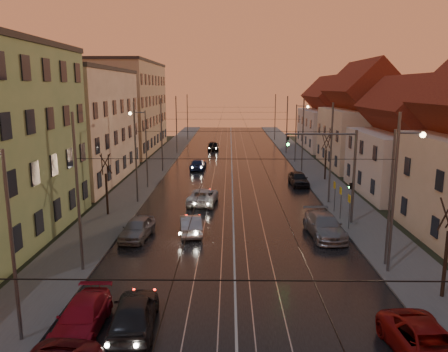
{
  "coord_description": "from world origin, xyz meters",
  "views": [
    {
      "loc": [
        -0.3,
        -14.05,
        10.24
      ],
      "look_at": [
        -0.78,
        22.96,
        2.74
      ],
      "focal_mm": 35.0,
      "sensor_mm": 36.0,
      "label": 1
    }
  ],
  "objects_px": {
    "driving_car_2": "(203,196)",
    "parked_right_2": "(298,179)",
    "parked_left_2": "(82,317)",
    "parked_right_1": "(324,226)",
    "driving_car_1": "(191,224)",
    "parked_right_0": "(429,346)",
    "driving_car_0": "(134,313)",
    "parked_left_3": "(137,228)",
    "driving_car_4": "(213,146)",
    "street_lamp_3": "(298,127)",
    "street_lamp_1": "(397,185)",
    "street_lamp_2": "(143,141)",
    "driving_car_3": "(198,164)",
    "street_lamp_0": "(3,228)",
    "traffic_light_mast": "(341,165)"
  },
  "relations": [
    {
      "from": "driving_car_2",
      "to": "parked_right_2",
      "type": "distance_m",
      "value": 12.37
    },
    {
      "from": "parked_left_2",
      "to": "parked_right_1",
      "type": "bearing_deg",
      "value": 43.32
    },
    {
      "from": "driving_car_1",
      "to": "parked_right_0",
      "type": "xyz_separation_m",
      "value": [
        10.29,
        -14.87,
        0.01
      ]
    },
    {
      "from": "driving_car_0",
      "to": "driving_car_1",
      "type": "height_order",
      "value": "driving_car_0"
    },
    {
      "from": "parked_left_3",
      "to": "parked_right_2",
      "type": "relative_size",
      "value": 0.98
    },
    {
      "from": "driving_car_4",
      "to": "driving_car_1",
      "type": "bearing_deg",
      "value": 88.5
    },
    {
      "from": "street_lamp_3",
      "to": "driving_car_0",
      "type": "height_order",
      "value": "street_lamp_3"
    },
    {
      "from": "street_lamp_3",
      "to": "driving_car_4",
      "type": "xyz_separation_m",
      "value": [
        -12.13,
        12.01,
        -4.11
      ]
    },
    {
      "from": "driving_car_2",
      "to": "street_lamp_1",
      "type": "bearing_deg",
      "value": 135.97
    },
    {
      "from": "street_lamp_2",
      "to": "driving_car_3",
      "type": "bearing_deg",
      "value": 65.54
    },
    {
      "from": "street_lamp_3",
      "to": "driving_car_2",
      "type": "bearing_deg",
      "value": -117.94
    },
    {
      "from": "street_lamp_0",
      "to": "driving_car_3",
      "type": "bearing_deg",
      "value": 82.91
    },
    {
      "from": "driving_car_2",
      "to": "parked_left_3",
      "type": "height_order",
      "value": "parked_left_3"
    },
    {
      "from": "traffic_light_mast",
      "to": "driving_car_1",
      "type": "xyz_separation_m",
      "value": [
        -11.06,
        -2.29,
        -3.92
      ]
    },
    {
      "from": "street_lamp_1",
      "to": "driving_car_4",
      "type": "relative_size",
      "value": 1.77
    },
    {
      "from": "parked_right_2",
      "to": "driving_car_0",
      "type": "bearing_deg",
      "value": -114.99
    },
    {
      "from": "street_lamp_3",
      "to": "parked_right_1",
      "type": "distance_m",
      "value": 31.15
    },
    {
      "from": "street_lamp_0",
      "to": "parked_right_0",
      "type": "height_order",
      "value": "street_lamp_0"
    },
    {
      "from": "driving_car_0",
      "to": "driving_car_3",
      "type": "relative_size",
      "value": 1.01
    },
    {
      "from": "traffic_light_mast",
      "to": "driving_car_0",
      "type": "distance_m",
      "value": 19.79
    },
    {
      "from": "driving_car_3",
      "to": "street_lamp_0",
      "type": "bearing_deg",
      "value": 84.5
    },
    {
      "from": "driving_car_1",
      "to": "street_lamp_1",
      "type": "bearing_deg",
      "value": 146.88
    },
    {
      "from": "driving_car_2",
      "to": "parked_left_3",
      "type": "bearing_deg",
      "value": 71.89
    },
    {
      "from": "street_lamp_1",
      "to": "street_lamp_3",
      "type": "distance_m",
      "value": 36.0
    },
    {
      "from": "traffic_light_mast",
      "to": "parked_right_2",
      "type": "relative_size",
      "value": 1.66
    },
    {
      "from": "street_lamp_3",
      "to": "street_lamp_2",
      "type": "bearing_deg",
      "value": -138.69
    },
    {
      "from": "driving_car_4",
      "to": "parked_right_1",
      "type": "bearing_deg",
      "value": 100.93
    },
    {
      "from": "parked_right_1",
      "to": "parked_right_2",
      "type": "height_order",
      "value": "parked_right_1"
    },
    {
      "from": "driving_car_0",
      "to": "street_lamp_0",
      "type": "bearing_deg",
      "value": 8.06
    },
    {
      "from": "street_lamp_2",
      "to": "parked_right_0",
      "type": "height_order",
      "value": "street_lamp_2"
    },
    {
      "from": "driving_car_2",
      "to": "parked_left_3",
      "type": "distance_m",
      "value": 9.98
    },
    {
      "from": "driving_car_1",
      "to": "parked_right_0",
      "type": "relative_size",
      "value": 0.83
    },
    {
      "from": "traffic_light_mast",
      "to": "driving_car_1",
      "type": "relative_size",
      "value": 1.74
    },
    {
      "from": "driving_car_4",
      "to": "parked_left_3",
      "type": "height_order",
      "value": "driving_car_4"
    },
    {
      "from": "parked_right_1",
      "to": "parked_right_2",
      "type": "distance_m",
      "value": 16.22
    },
    {
      "from": "traffic_light_mast",
      "to": "driving_car_4",
      "type": "relative_size",
      "value": 1.59
    },
    {
      "from": "street_lamp_0",
      "to": "driving_car_4",
      "type": "relative_size",
      "value": 1.77
    },
    {
      "from": "driving_car_1",
      "to": "parked_right_1",
      "type": "height_order",
      "value": "parked_right_1"
    },
    {
      "from": "traffic_light_mast",
      "to": "driving_car_2",
      "type": "height_order",
      "value": "traffic_light_mast"
    },
    {
      "from": "driving_car_0",
      "to": "parked_right_1",
      "type": "relative_size",
      "value": 0.86
    },
    {
      "from": "parked_right_0",
      "to": "parked_right_1",
      "type": "height_order",
      "value": "parked_right_1"
    },
    {
      "from": "street_lamp_1",
      "to": "parked_left_2",
      "type": "relative_size",
      "value": 1.79
    },
    {
      "from": "street_lamp_3",
      "to": "parked_left_3",
      "type": "relative_size",
      "value": 1.89
    },
    {
      "from": "driving_car_4",
      "to": "driving_car_3",
      "type": "bearing_deg",
      "value": 84.34
    },
    {
      "from": "driving_car_2",
      "to": "driving_car_4",
      "type": "xyz_separation_m",
      "value": [
        -0.35,
        34.22,
        0.07
      ]
    },
    {
      "from": "driving_car_3",
      "to": "driving_car_4",
      "type": "xyz_separation_m",
      "value": [
        1.29,
        17.48,
        0.11
      ]
    },
    {
      "from": "driving_car_4",
      "to": "parked_right_0",
      "type": "relative_size",
      "value": 0.9
    },
    {
      "from": "traffic_light_mast",
      "to": "parked_left_3",
      "type": "relative_size",
      "value": 1.7
    },
    {
      "from": "driving_car_0",
      "to": "driving_car_1",
      "type": "bearing_deg",
      "value": -100.12
    },
    {
      "from": "parked_left_3",
      "to": "driving_car_0",
      "type": "bearing_deg",
      "value": -72.36
    }
  ]
}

